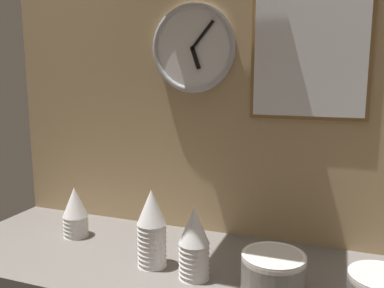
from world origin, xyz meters
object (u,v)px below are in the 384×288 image
at_px(wall_clock, 193,48).
at_px(menu_board, 311,32).
at_px(cup_stack_left, 75,212).
at_px(bowl_stack_right, 273,272).
at_px(cup_stack_center, 152,228).
at_px(bowl_stack_far_right, 382,287).
at_px(cup_stack_center_right, 194,243).

bearing_deg(wall_clock, menu_board, 1.34).
xyz_separation_m(cup_stack_left, bowl_stack_right, (0.71, -0.13, -0.03)).
xyz_separation_m(cup_stack_left, wall_clock, (0.37, 0.19, 0.56)).
relative_size(cup_stack_center, bowl_stack_far_right, 1.40).
relative_size(cup_stack_left, bowl_stack_right, 1.05).
xyz_separation_m(cup_stack_center, wall_clock, (0.02, 0.30, 0.53)).
bearing_deg(bowl_stack_far_right, cup_stack_center_right, -174.26).
distance_m(cup_stack_center_right, wall_clock, 0.65).
xyz_separation_m(cup_stack_center_right, menu_board, (0.26, 0.33, 0.59)).
xyz_separation_m(cup_stack_center_right, cup_stack_left, (-0.49, 0.13, -0.01)).
height_order(cup_stack_left, menu_board, menu_board).
bearing_deg(cup_stack_center_right, cup_stack_center, 169.95).
relative_size(cup_stack_left, wall_clock, 0.59).
bearing_deg(bowl_stack_right, menu_board, 83.41).
distance_m(bowl_stack_right, wall_clock, 0.76).
distance_m(cup_stack_center_right, cup_stack_left, 0.51).
distance_m(bowl_stack_right, menu_board, 0.72).
distance_m(bowl_stack_far_right, menu_board, 0.75).
distance_m(cup_stack_left, menu_board, 0.99).
relative_size(bowl_stack_far_right, menu_board, 0.31).
bearing_deg(menu_board, cup_stack_left, -165.26).
xyz_separation_m(cup_stack_left, menu_board, (0.75, 0.20, 0.60)).
distance_m(cup_stack_left, wall_clock, 0.70).
height_order(bowl_stack_right, menu_board, menu_board).
distance_m(cup_stack_left, bowl_stack_far_right, 0.98).
bearing_deg(wall_clock, cup_stack_left, -153.06).
relative_size(cup_stack_left, bowl_stack_far_right, 1.05).
height_order(wall_clock, menu_board, menu_board).
relative_size(bowl_stack_right, menu_board, 0.31).
bearing_deg(bowl_stack_far_right, wall_clock, 155.65).
bearing_deg(cup_stack_left, menu_board, 14.74).
distance_m(cup_stack_left, cup_stack_center, 0.37).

